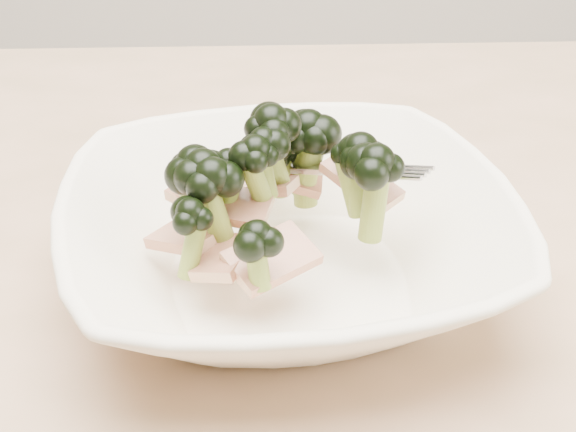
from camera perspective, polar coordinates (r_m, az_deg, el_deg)
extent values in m
cube|color=tan|center=(0.57, -6.55, -3.12)|extent=(1.20, 0.80, 0.04)
imported|color=white|center=(0.49, 0.00, -1.66)|extent=(0.31, 0.31, 0.07)
cylinder|color=olive|center=(0.48, 6.14, 0.80)|extent=(0.02, 0.02, 0.05)
ellipsoid|color=black|center=(0.47, 6.33, 3.86)|extent=(0.04, 0.04, 0.03)
cylinder|color=olive|center=(0.50, 5.06, 2.15)|extent=(0.02, 0.02, 0.04)
ellipsoid|color=black|center=(0.49, 5.19, 4.68)|extent=(0.04, 0.04, 0.03)
cylinder|color=olive|center=(0.46, -6.78, -2.23)|extent=(0.02, 0.02, 0.04)
ellipsoid|color=black|center=(0.45, -6.96, 0.25)|extent=(0.03, 0.03, 0.02)
cylinder|color=olive|center=(0.54, 1.17, 3.27)|extent=(0.02, 0.02, 0.05)
ellipsoid|color=black|center=(0.53, 1.20, 6.31)|extent=(0.04, 0.04, 0.03)
cylinder|color=olive|center=(0.54, -0.85, 3.12)|extent=(0.02, 0.02, 0.03)
ellipsoid|color=black|center=(0.53, -0.87, 4.87)|extent=(0.03, 0.03, 0.02)
cylinder|color=olive|center=(0.48, -4.18, 1.66)|extent=(0.02, 0.02, 0.03)
ellipsoid|color=black|center=(0.47, -4.27, 3.82)|extent=(0.03, 0.03, 0.02)
cylinder|color=olive|center=(0.48, -5.90, 0.86)|extent=(0.02, 0.02, 0.04)
ellipsoid|color=black|center=(0.46, -6.06, 3.49)|extent=(0.04, 0.04, 0.03)
cylinder|color=olive|center=(0.50, -1.17, 3.92)|extent=(0.03, 0.02, 0.05)
ellipsoid|color=black|center=(0.49, -1.20, 6.74)|extent=(0.04, 0.04, 0.03)
cylinder|color=olive|center=(0.50, 4.54, 2.08)|extent=(0.02, 0.01, 0.04)
ellipsoid|color=black|center=(0.49, 4.66, 4.66)|extent=(0.03, 0.03, 0.03)
cylinder|color=olive|center=(0.48, -2.27, 2.48)|extent=(0.02, 0.02, 0.04)
ellipsoid|color=black|center=(0.47, -2.32, 4.70)|extent=(0.03, 0.03, 0.03)
cylinder|color=olive|center=(0.44, -2.17, -3.49)|extent=(0.02, 0.02, 0.03)
ellipsoid|color=black|center=(0.43, -2.22, -1.40)|extent=(0.03, 0.03, 0.02)
cylinder|color=olive|center=(0.54, 1.43, 3.51)|extent=(0.02, 0.03, 0.05)
ellipsoid|color=black|center=(0.52, 1.47, 6.31)|extent=(0.04, 0.04, 0.03)
cylinder|color=olive|center=(0.53, -0.53, 3.34)|extent=(0.02, 0.02, 0.04)
ellipsoid|color=black|center=(0.52, -0.54, 5.66)|extent=(0.03, 0.03, 0.03)
cylinder|color=olive|center=(0.49, -6.42, 0.78)|extent=(0.03, 0.03, 0.05)
ellipsoid|color=black|center=(0.47, -6.61, 3.67)|extent=(0.04, 0.04, 0.03)
cylinder|color=olive|center=(0.47, -5.29, 0.23)|extent=(0.02, 0.02, 0.04)
ellipsoid|color=black|center=(0.46, -5.44, 2.87)|extent=(0.04, 0.04, 0.03)
cylinder|color=olive|center=(0.54, -1.48, 2.80)|extent=(0.01, 0.02, 0.03)
ellipsoid|color=black|center=(0.53, -1.50, 4.67)|extent=(0.03, 0.03, 0.02)
cylinder|color=olive|center=(0.48, -1.73, 3.10)|extent=(0.02, 0.01, 0.03)
ellipsoid|color=black|center=(0.47, -1.77, 5.32)|extent=(0.03, 0.03, 0.02)
cube|color=maroon|center=(0.46, -1.18, -2.99)|extent=(0.06, 0.05, 0.02)
cube|color=maroon|center=(0.52, -2.13, 2.11)|extent=(0.05, 0.04, 0.02)
cube|color=maroon|center=(0.46, -4.41, -2.93)|extent=(0.04, 0.05, 0.01)
cube|color=maroon|center=(0.54, -0.15, 2.87)|extent=(0.05, 0.03, 0.03)
cube|color=maroon|center=(0.51, 5.27, 2.49)|extent=(0.05, 0.05, 0.02)
cube|color=maroon|center=(0.49, -4.11, 0.74)|extent=(0.05, 0.04, 0.02)
cube|color=maroon|center=(0.50, -5.99, 1.69)|extent=(0.05, 0.05, 0.01)
cube|color=maroon|center=(0.49, -7.39, -1.58)|extent=(0.05, 0.05, 0.02)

